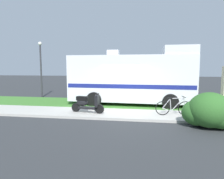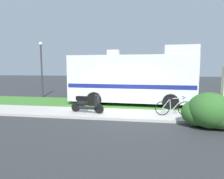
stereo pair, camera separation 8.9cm
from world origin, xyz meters
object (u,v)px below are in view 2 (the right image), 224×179
motorhome_rv (133,78)px  pickup_truck_near (125,83)px  scooter (86,103)px  bicycle (174,107)px  street_lamp_post (41,64)px

motorhome_rv → pickup_truck_near: 4.49m
scooter → motorhome_rv: bearing=55.2°
scooter → pickup_truck_near: size_ratio=0.30×
bicycle → pickup_truck_near: 7.92m
motorhome_rv → street_lamp_post: bearing=165.2°
motorhome_rv → scooter: size_ratio=4.39×
pickup_truck_near → street_lamp_post: size_ratio=1.33×
motorhome_rv → pickup_truck_near: motorhome_rv is taller
pickup_truck_near → bicycle: bearing=-67.9°
pickup_truck_near → street_lamp_post: street_lamp_post is taller
motorhome_rv → street_lamp_post: street_lamp_post is taller
bicycle → street_lamp_post: (-9.21, 4.87, 2.09)m
motorhome_rv → scooter: bearing=-124.8°
motorhome_rv → scooter: motorhome_rv is taller
bicycle → motorhome_rv: bearing=124.9°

